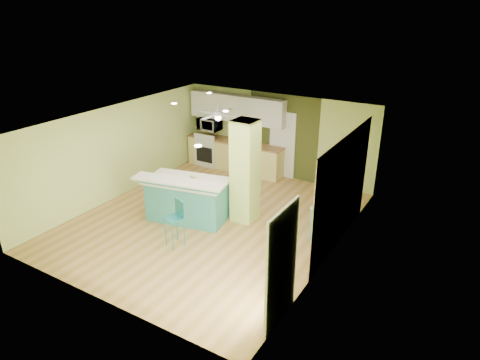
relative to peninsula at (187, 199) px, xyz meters
name	(u,v)px	position (x,y,z in m)	size (l,w,h in m)	color
floor	(212,220)	(0.54, 0.23, -0.55)	(6.00, 7.00, 0.01)	#A67B3A
ceiling	(209,121)	(0.54, 0.23, 1.96)	(6.00, 7.00, 0.01)	white
wall_back	(277,135)	(0.54, 3.74, 0.70)	(6.00, 0.01, 2.50)	#C4D974
wall_front	(92,240)	(0.54, -3.27, 0.70)	(6.00, 0.01, 2.50)	#C4D974
wall_left	(118,151)	(-2.46, 0.23, 0.70)	(0.01, 7.00, 2.50)	#C4D974
wall_right	(334,202)	(3.55, 0.23, 0.70)	(0.01, 7.00, 2.50)	#C4D974
wood_panel	(343,191)	(3.53, 0.83, 0.70)	(0.02, 3.40, 2.50)	#856A4C
olive_accent	(283,137)	(0.74, 3.72, 0.70)	(2.20, 0.02, 2.50)	#41481D
interior_door	(282,145)	(0.74, 3.69, 0.45)	(0.82, 0.05, 2.00)	white
french_door	(282,267)	(3.51, -2.07, 0.50)	(0.04, 1.08, 2.10)	silver
column	(245,172)	(1.19, 0.73, 0.70)	(0.55, 0.55, 2.50)	#C2E068
kitchen_run	(235,155)	(-0.76, 3.43, -0.08)	(3.25, 0.63, 0.94)	#E5D378
stove	(210,151)	(-1.71, 3.42, -0.09)	(0.76, 0.66, 1.08)	silver
upper_cabinets	(237,108)	(-0.76, 3.55, 1.40)	(3.20, 0.34, 0.80)	silver
microwave	(209,124)	(-1.71, 3.43, 0.80)	(0.70, 0.48, 0.39)	white
ceiling_fan	(218,114)	(-0.56, 2.23, 1.53)	(1.41, 1.41, 0.61)	silver
pendant_lamp	(332,158)	(3.19, 0.98, 1.34)	(0.14, 0.14, 0.69)	white
wall_decor	(346,175)	(3.51, 1.03, 1.00)	(0.03, 0.90, 0.70)	brown
peninsula	(187,199)	(0.00, 0.00, 0.00)	(2.28, 1.57, 1.19)	teal
bar_stool	(177,216)	(0.54, -1.06, 0.16)	(0.45, 0.45, 1.06)	teal
side_counter	(332,216)	(3.24, 1.15, -0.11)	(0.57, 1.35, 0.87)	teal
fruit_bowl	(248,143)	(-0.24, 3.35, 0.43)	(0.34, 0.34, 0.08)	#372616
canister	(193,178)	(0.16, 0.06, 0.56)	(0.14, 0.14, 0.16)	gold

